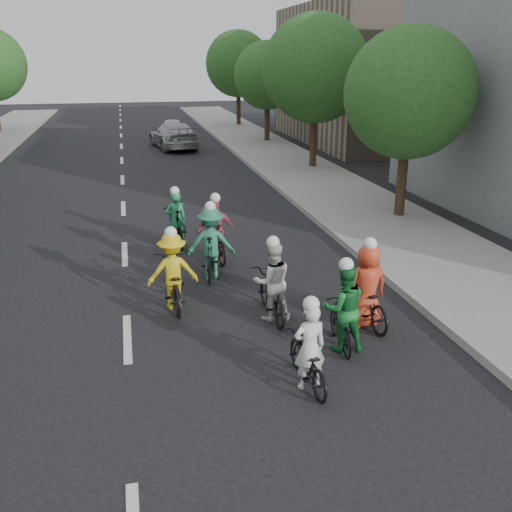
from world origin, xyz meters
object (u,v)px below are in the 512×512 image
object	(u,v)px
cyclist_3	(216,236)
cyclist_6	(272,289)
follow_car_lead	(174,136)
follow_car_trail	(173,128)
cyclist_4	(365,294)
cyclist_2	(173,278)
cyclist_0	(308,357)
cyclist_5	(176,225)
cyclist_1	(343,314)
cyclist_7	(211,248)

from	to	relation	value
cyclist_3	cyclist_6	world-z (taller)	cyclist_3
follow_car_lead	follow_car_trail	distance (m)	4.85
follow_car_lead	cyclist_6	bearing A→B (deg)	81.00
cyclist_4	cyclist_2	bearing A→B (deg)	-30.35
cyclist_0	cyclist_5	distance (m)	7.80
cyclist_1	cyclist_6	bearing A→B (deg)	-52.66
cyclist_3	cyclist_5	xyz separation A→B (m)	(-0.89, 1.44, -0.05)
cyclist_0	follow_car_trail	distance (m)	30.67
cyclist_2	cyclist_3	xyz separation A→B (m)	(1.33, 2.65, 0.01)
cyclist_5	cyclist_7	world-z (taller)	cyclist_7
cyclist_2	cyclist_1	bearing A→B (deg)	136.54
cyclist_2	cyclist_5	bearing A→B (deg)	-97.61
cyclist_4	follow_car_trail	xyz separation A→B (m)	(-1.26, 28.76, -0.01)
cyclist_5	follow_car_trail	world-z (taller)	cyclist_5
cyclist_1	cyclist_6	distance (m)	1.79
follow_car_trail	cyclist_4	bearing A→B (deg)	97.77
cyclist_7	cyclist_6	bearing A→B (deg)	120.72
cyclist_7	cyclist_5	bearing A→B (deg)	-64.99
cyclist_5	cyclist_6	xyz separation A→B (m)	(1.45, -5.08, 0.00)
follow_car_lead	follow_car_trail	xyz separation A→B (m)	(0.36, 4.83, -0.11)
cyclist_0	cyclist_4	size ratio (longest dim) A/B	0.87
cyclist_7	follow_car_trail	distance (m)	25.60
cyclist_6	follow_car_lead	size ratio (longest dim) A/B	0.36
cyclist_4	cyclist_7	world-z (taller)	cyclist_7
cyclist_4	cyclist_5	xyz separation A→B (m)	(-3.17, 5.77, -0.01)
cyclist_3	cyclist_4	distance (m)	4.90
cyclist_7	follow_car_trail	size ratio (longest dim) A/B	0.52
cyclist_1	cyclist_4	bearing A→B (deg)	-126.76
cyclist_0	cyclist_6	size ratio (longest dim) A/B	0.90
cyclist_1	cyclist_2	world-z (taller)	cyclist_2
cyclist_4	cyclist_6	xyz separation A→B (m)	(-1.72, 0.69, -0.01)
cyclist_1	cyclist_5	world-z (taller)	cyclist_1
cyclist_4	cyclist_0	bearing A→B (deg)	41.49
cyclist_5	follow_car_trail	bearing A→B (deg)	-101.20
cyclist_0	cyclist_1	distance (m)	1.45
cyclist_2	cyclist_3	bearing A→B (deg)	-118.12
cyclist_0	follow_car_trail	size ratio (longest dim) A/B	0.45
cyclist_1	cyclist_7	distance (m)	4.42
cyclist_4	cyclist_6	distance (m)	1.85
cyclist_6	cyclist_7	distance (m)	2.65
cyclist_3	cyclist_5	world-z (taller)	cyclist_3
follow_car_lead	follow_car_trail	size ratio (longest dim) A/B	1.39
cyclist_5	cyclist_7	xyz separation A→B (m)	(0.60, -2.58, 0.11)
cyclist_1	cyclist_7	size ratio (longest dim) A/B	0.94
cyclist_5	cyclist_6	world-z (taller)	cyclist_6
cyclist_2	follow_car_lead	size ratio (longest dim) A/B	0.39
cyclist_0	cyclist_4	xyz separation A→B (m)	(1.79, 1.91, 0.11)
cyclist_2	cyclist_5	distance (m)	4.11
cyclist_6	follow_car_lead	world-z (taller)	cyclist_6
cyclist_0	cyclist_4	world-z (taller)	cyclist_4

